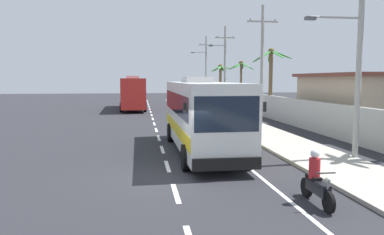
{
  "coord_description": "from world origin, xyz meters",
  "views": [
    {
      "loc": [
        -1.05,
        -13.13,
        3.59
      ],
      "look_at": [
        1.43,
        4.51,
        1.7
      ],
      "focal_mm": 34.18,
      "sensor_mm": 36.0,
      "label": 1
    }
  ],
  "objects_px": {
    "palm_second": "(271,71)",
    "pedestrian_near_kerb": "(240,108)",
    "palm_nearest": "(220,78)",
    "coach_bus_far_lane": "(133,92)",
    "coach_bus_foreground": "(201,113)",
    "palm_fourth": "(241,74)",
    "utility_pole_mid": "(262,62)",
    "utility_pole_far": "(224,66)",
    "utility_pole_distant": "(206,68)",
    "motorcycle_beside_bus": "(316,182)",
    "utility_pole_nearest": "(357,54)"
  },
  "relations": [
    {
      "from": "coach_bus_foreground",
      "to": "utility_pole_nearest",
      "type": "xyz_separation_m",
      "value": [
        6.33,
        -2.91,
        2.73
      ]
    },
    {
      "from": "utility_pole_nearest",
      "to": "utility_pole_mid",
      "type": "height_order",
      "value": "utility_pole_mid"
    },
    {
      "from": "pedestrian_near_kerb",
      "to": "utility_pole_mid",
      "type": "bearing_deg",
      "value": -84.85
    },
    {
      "from": "motorcycle_beside_bus",
      "to": "palm_second",
      "type": "relative_size",
      "value": 0.31
    },
    {
      "from": "motorcycle_beside_bus",
      "to": "utility_pole_mid",
      "type": "relative_size",
      "value": 0.21
    },
    {
      "from": "palm_second",
      "to": "pedestrian_near_kerb",
      "type": "bearing_deg",
      "value": -175.01
    },
    {
      "from": "utility_pole_distant",
      "to": "palm_fourth",
      "type": "bearing_deg",
      "value": -83.98
    },
    {
      "from": "palm_second",
      "to": "motorcycle_beside_bus",
      "type": "bearing_deg",
      "value": -106.82
    },
    {
      "from": "motorcycle_beside_bus",
      "to": "utility_pole_distant",
      "type": "distance_m",
      "value": 45.65
    },
    {
      "from": "palm_second",
      "to": "coach_bus_far_lane",
      "type": "bearing_deg",
      "value": 137.46
    },
    {
      "from": "pedestrian_near_kerb",
      "to": "palm_second",
      "type": "bearing_deg",
      "value": -1.06
    },
    {
      "from": "palm_fourth",
      "to": "utility_pole_distant",
      "type": "bearing_deg",
      "value": 96.02
    },
    {
      "from": "pedestrian_near_kerb",
      "to": "utility_pole_far",
      "type": "height_order",
      "value": "utility_pole_far"
    },
    {
      "from": "utility_pole_mid",
      "to": "utility_pole_far",
      "type": "xyz_separation_m",
      "value": [
        0.06,
        13.34,
        0.21
      ]
    },
    {
      "from": "motorcycle_beside_bus",
      "to": "utility_pole_distant",
      "type": "bearing_deg",
      "value": 83.91
    },
    {
      "from": "utility_pole_mid",
      "to": "palm_nearest",
      "type": "distance_m",
      "value": 15.64
    },
    {
      "from": "pedestrian_near_kerb",
      "to": "palm_nearest",
      "type": "xyz_separation_m",
      "value": [
        0.83,
        11.94,
        2.74
      ]
    },
    {
      "from": "coach_bus_far_lane",
      "to": "palm_second",
      "type": "height_order",
      "value": "palm_second"
    },
    {
      "from": "palm_second",
      "to": "palm_fourth",
      "type": "bearing_deg",
      "value": 92.97
    },
    {
      "from": "coach_bus_far_lane",
      "to": "pedestrian_near_kerb",
      "type": "xyz_separation_m",
      "value": [
        9.75,
        -11.88,
        -1.03
      ]
    },
    {
      "from": "coach_bus_far_lane",
      "to": "utility_pole_distant",
      "type": "relative_size",
      "value": 1.23
    },
    {
      "from": "coach_bus_far_lane",
      "to": "palm_fourth",
      "type": "distance_m",
      "value": 12.84
    },
    {
      "from": "coach_bus_foreground",
      "to": "palm_fourth",
      "type": "distance_m",
      "value": 24.28
    },
    {
      "from": "coach_bus_foreground",
      "to": "palm_second",
      "type": "xyz_separation_m",
      "value": [
        8.79,
        14.34,
        2.4
      ]
    },
    {
      "from": "coach_bus_far_lane",
      "to": "utility_pole_nearest",
      "type": "bearing_deg",
      "value": -70.53
    },
    {
      "from": "palm_second",
      "to": "palm_fourth",
      "type": "height_order",
      "value": "palm_second"
    },
    {
      "from": "motorcycle_beside_bus",
      "to": "palm_second",
      "type": "bearing_deg",
      "value": 73.18
    },
    {
      "from": "palm_second",
      "to": "palm_fourth",
      "type": "relative_size",
      "value": 1.13
    },
    {
      "from": "palm_second",
      "to": "palm_fourth",
      "type": "xyz_separation_m",
      "value": [
        -0.43,
        8.35,
        -0.15
      ]
    },
    {
      "from": "coach_bus_foreground",
      "to": "utility_pole_mid",
      "type": "xyz_separation_m",
      "value": [
        6.6,
        10.43,
        2.96
      ]
    },
    {
      "from": "coach_bus_far_lane",
      "to": "palm_nearest",
      "type": "relative_size",
      "value": 2.28
    },
    {
      "from": "utility_pole_far",
      "to": "utility_pole_distant",
      "type": "relative_size",
      "value": 0.96
    },
    {
      "from": "pedestrian_near_kerb",
      "to": "palm_fourth",
      "type": "xyz_separation_m",
      "value": [
        2.48,
        8.6,
        3.17
      ]
    },
    {
      "from": "utility_pole_far",
      "to": "palm_second",
      "type": "height_order",
      "value": "utility_pole_far"
    },
    {
      "from": "motorcycle_beside_bus",
      "to": "utility_pole_distant",
      "type": "relative_size",
      "value": 0.2
    },
    {
      "from": "utility_pole_mid",
      "to": "palm_nearest",
      "type": "height_order",
      "value": "utility_pole_mid"
    },
    {
      "from": "pedestrian_near_kerb",
      "to": "utility_pole_mid",
      "type": "relative_size",
      "value": 0.18
    },
    {
      "from": "coach_bus_far_lane",
      "to": "palm_nearest",
      "type": "height_order",
      "value": "palm_nearest"
    },
    {
      "from": "palm_second",
      "to": "palm_nearest",
      "type": "bearing_deg",
      "value": 100.1
    },
    {
      "from": "coach_bus_foreground",
      "to": "utility_pole_nearest",
      "type": "height_order",
      "value": "utility_pole_nearest"
    },
    {
      "from": "palm_second",
      "to": "utility_pole_mid",
      "type": "bearing_deg",
      "value": -119.19
    },
    {
      "from": "palm_nearest",
      "to": "coach_bus_far_lane",
      "type": "bearing_deg",
      "value": -179.63
    },
    {
      "from": "coach_bus_foreground",
      "to": "coach_bus_far_lane",
      "type": "height_order",
      "value": "coach_bus_far_lane"
    },
    {
      "from": "motorcycle_beside_bus",
      "to": "utility_pole_mid",
      "type": "bearing_deg",
      "value": 76.07
    },
    {
      "from": "coach_bus_foreground",
      "to": "palm_nearest",
      "type": "bearing_deg",
      "value": 75.56
    },
    {
      "from": "utility_pole_distant",
      "to": "utility_pole_mid",
      "type": "bearing_deg",
      "value": -90.5
    },
    {
      "from": "palm_nearest",
      "to": "utility_pole_far",
      "type": "bearing_deg",
      "value": -91.06
    },
    {
      "from": "utility_pole_far",
      "to": "palm_nearest",
      "type": "height_order",
      "value": "utility_pole_far"
    },
    {
      "from": "palm_fourth",
      "to": "palm_second",
      "type": "bearing_deg",
      "value": -87.03
    },
    {
      "from": "palm_nearest",
      "to": "palm_second",
      "type": "xyz_separation_m",
      "value": [
        2.08,
        -11.69,
        0.58
      ]
    }
  ]
}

